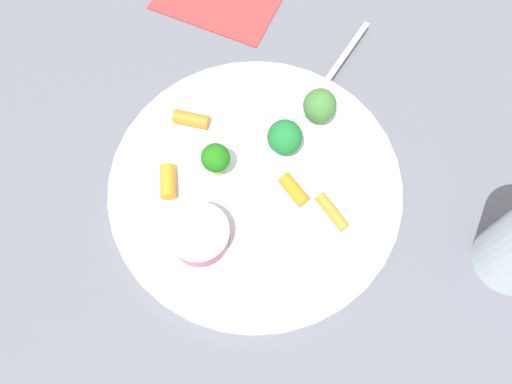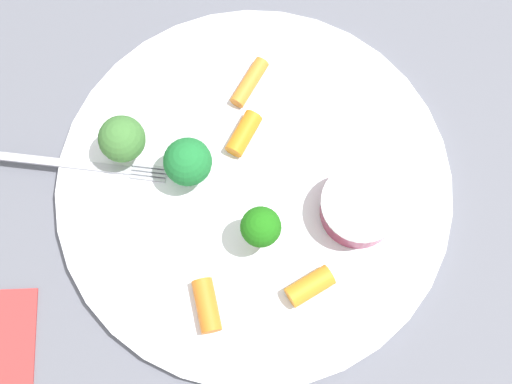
{
  "view_description": "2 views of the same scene",
  "coord_description": "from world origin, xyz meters",
  "px_view_note": "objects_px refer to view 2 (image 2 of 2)",
  "views": [
    {
      "loc": [
        -0.15,
        -0.16,
        0.51
      ],
      "look_at": [
        -0.01,
        -0.01,
        0.02
      ],
      "focal_mm": 36.04,
      "sensor_mm": 36.0,
      "label": 1
    },
    {
      "loc": [
        -0.06,
        0.16,
        0.56
      ],
      "look_at": [
        -0.0,
        0.01,
        0.02
      ],
      "focal_mm": 50.92,
      "sensor_mm": 36.0,
      "label": 2
    }
  ],
  "objects_px": {
    "broccoli_floret_0": "(122,139)",
    "fork": "(58,163)",
    "carrot_stick_0": "(249,82)",
    "carrot_stick_1": "(244,134)",
    "plate": "(254,188)",
    "sauce_cup": "(359,207)",
    "carrot_stick_3": "(213,308)",
    "broccoli_floret_2": "(188,162)",
    "carrot_stick_2": "(310,286)",
    "broccoli_floret_1": "(261,228)"
  },
  "relations": [
    {
      "from": "plate",
      "to": "carrot_stick_2",
      "type": "relative_size",
      "value": 8.79
    },
    {
      "from": "carrot_stick_2",
      "to": "fork",
      "type": "height_order",
      "value": "carrot_stick_2"
    },
    {
      "from": "broccoli_floret_0",
      "to": "broccoli_floret_2",
      "type": "relative_size",
      "value": 1.02
    },
    {
      "from": "fork",
      "to": "carrot_stick_2",
      "type": "bearing_deg",
      "value": 173.14
    },
    {
      "from": "broccoli_floret_2",
      "to": "carrot_stick_1",
      "type": "bearing_deg",
      "value": -123.66
    },
    {
      "from": "carrot_stick_1",
      "to": "carrot_stick_0",
      "type": "bearing_deg",
      "value": -75.67
    },
    {
      "from": "broccoli_floret_2",
      "to": "carrot_stick_2",
      "type": "xyz_separation_m",
      "value": [
        -0.12,
        0.05,
        -0.02
      ]
    },
    {
      "from": "plate",
      "to": "sauce_cup",
      "type": "xyz_separation_m",
      "value": [
        -0.08,
        -0.01,
        0.02
      ]
    },
    {
      "from": "fork",
      "to": "carrot_stick_3",
      "type": "bearing_deg",
      "value": 157.25
    },
    {
      "from": "carrot_stick_1",
      "to": "fork",
      "type": "relative_size",
      "value": 0.2
    },
    {
      "from": "sauce_cup",
      "to": "carrot_stick_0",
      "type": "height_order",
      "value": "sauce_cup"
    },
    {
      "from": "sauce_cup",
      "to": "carrot_stick_3",
      "type": "xyz_separation_m",
      "value": [
        0.08,
        0.11,
        -0.01
      ]
    },
    {
      "from": "broccoli_floret_2",
      "to": "sauce_cup",
      "type": "bearing_deg",
      "value": -173.91
    },
    {
      "from": "broccoli_floret_1",
      "to": "carrot_stick_0",
      "type": "relative_size",
      "value": 1.12
    },
    {
      "from": "carrot_stick_1",
      "to": "broccoli_floret_1",
      "type": "bearing_deg",
      "value": 119.04
    },
    {
      "from": "carrot_stick_2",
      "to": "carrot_stick_3",
      "type": "height_order",
      "value": "same"
    },
    {
      "from": "broccoli_floret_1",
      "to": "carrot_stick_2",
      "type": "height_order",
      "value": "broccoli_floret_1"
    },
    {
      "from": "broccoli_floret_1",
      "to": "broccoli_floret_2",
      "type": "relative_size",
      "value": 1.04
    },
    {
      "from": "sauce_cup",
      "to": "carrot_stick_2",
      "type": "distance_m",
      "value": 0.07
    },
    {
      "from": "fork",
      "to": "sauce_cup",
      "type": "bearing_deg",
      "value": -169.82
    },
    {
      "from": "sauce_cup",
      "to": "broccoli_floret_1",
      "type": "distance_m",
      "value": 0.08
    },
    {
      "from": "sauce_cup",
      "to": "carrot_stick_1",
      "type": "relative_size",
      "value": 1.7
    },
    {
      "from": "broccoli_floret_0",
      "to": "carrot_stick_3",
      "type": "bearing_deg",
      "value": 139.26
    },
    {
      "from": "plate",
      "to": "carrot_stick_1",
      "type": "relative_size",
      "value": 8.72
    },
    {
      "from": "carrot_stick_1",
      "to": "carrot_stick_2",
      "type": "relative_size",
      "value": 1.01
    },
    {
      "from": "sauce_cup",
      "to": "broccoli_floret_2",
      "type": "bearing_deg",
      "value": 6.09
    },
    {
      "from": "carrot_stick_0",
      "to": "carrot_stick_3",
      "type": "bearing_deg",
      "value": 101.76
    },
    {
      "from": "fork",
      "to": "carrot_stick_0",
      "type": "bearing_deg",
      "value": -136.05
    },
    {
      "from": "carrot_stick_3",
      "to": "carrot_stick_0",
      "type": "bearing_deg",
      "value": -78.24
    },
    {
      "from": "sauce_cup",
      "to": "broccoli_floret_2",
      "type": "xyz_separation_m",
      "value": [
        0.13,
        0.01,
        0.01
      ]
    },
    {
      "from": "broccoli_floret_2",
      "to": "carrot_stick_3",
      "type": "relative_size",
      "value": 1.18
    },
    {
      "from": "broccoli_floret_2",
      "to": "carrot_stick_0",
      "type": "bearing_deg",
      "value": -101.34
    },
    {
      "from": "sauce_cup",
      "to": "broccoli_floret_1",
      "type": "xyz_separation_m",
      "value": [
        0.06,
        0.04,
        0.02
      ]
    },
    {
      "from": "fork",
      "to": "broccoli_floret_1",
      "type": "bearing_deg",
      "value": 179.29
    },
    {
      "from": "broccoli_floret_0",
      "to": "fork",
      "type": "xyz_separation_m",
      "value": [
        0.05,
        0.03,
        -0.03
      ]
    },
    {
      "from": "broccoli_floret_1",
      "to": "carrot_stick_3",
      "type": "height_order",
      "value": "broccoli_floret_1"
    },
    {
      "from": "broccoli_floret_1",
      "to": "fork",
      "type": "relative_size",
      "value": 0.27
    },
    {
      "from": "broccoli_floret_0",
      "to": "broccoli_floret_2",
      "type": "distance_m",
      "value": 0.05
    },
    {
      "from": "broccoli_floret_2",
      "to": "carrot_stick_2",
      "type": "relative_size",
      "value": 1.3
    },
    {
      "from": "sauce_cup",
      "to": "broccoli_floret_2",
      "type": "height_order",
      "value": "broccoli_floret_2"
    },
    {
      "from": "sauce_cup",
      "to": "carrot_stick_1",
      "type": "xyz_separation_m",
      "value": [
        0.1,
        -0.03,
        -0.01
      ]
    },
    {
      "from": "broccoli_floret_0",
      "to": "broccoli_floret_1",
      "type": "distance_m",
      "value": 0.13
    },
    {
      "from": "broccoli_floret_2",
      "to": "carrot_stick_1",
      "type": "distance_m",
      "value": 0.06
    },
    {
      "from": "carrot_stick_0",
      "to": "carrot_stick_2",
      "type": "xyz_separation_m",
      "value": [
        -0.1,
        0.14,
        0.0
      ]
    },
    {
      "from": "carrot_stick_0",
      "to": "fork",
      "type": "relative_size",
      "value": 0.24
    },
    {
      "from": "carrot_stick_0",
      "to": "carrot_stick_2",
      "type": "relative_size",
      "value": 1.21
    },
    {
      "from": "carrot_stick_0",
      "to": "plate",
      "type": "bearing_deg",
      "value": 112.44
    },
    {
      "from": "plate",
      "to": "carrot_stick_0",
      "type": "relative_size",
      "value": 7.27
    },
    {
      "from": "sauce_cup",
      "to": "carrot_stick_3",
      "type": "bearing_deg",
      "value": 54.24
    },
    {
      "from": "broccoli_floret_1",
      "to": "carrot_stick_0",
      "type": "xyz_separation_m",
      "value": [
        0.05,
        -0.12,
        -0.02
      ]
    }
  ]
}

